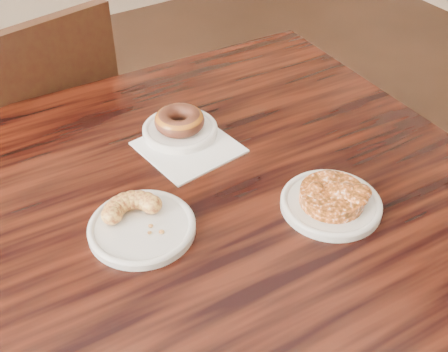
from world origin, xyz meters
TOP-DOWN VIEW (x-y plane):
  - cafe_table at (-0.01, 0.03)m, footprint 1.03×1.03m
  - chair_far at (-0.18, 0.73)m, footprint 0.48×0.48m
  - napkin at (0.01, 0.19)m, footprint 0.18×0.18m
  - plate_donut at (0.02, 0.24)m, footprint 0.15×0.15m
  - plate_cruller at (-0.16, 0.04)m, footprint 0.17×0.17m
  - plate_fritter at (0.13, -0.08)m, footprint 0.17×0.17m
  - glazed_donut at (0.02, 0.24)m, footprint 0.10×0.10m
  - apple_fritter at (0.13, -0.08)m, footprint 0.15×0.15m
  - cruller_fragment at (-0.16, 0.04)m, footprint 0.12×0.12m

SIDE VIEW (x-z plane):
  - cafe_table at x=-0.01m, z-range 0.00..0.75m
  - chair_far at x=-0.18m, z-range 0.00..0.90m
  - napkin at x=0.01m, z-range 0.75..0.75m
  - plate_cruller at x=-0.16m, z-range 0.75..0.76m
  - plate_fritter at x=0.13m, z-range 0.75..0.76m
  - plate_donut at x=0.02m, z-range 0.75..0.77m
  - cruller_fragment at x=-0.16m, z-range 0.76..0.79m
  - apple_fritter at x=0.13m, z-range 0.76..0.80m
  - glazed_donut at x=0.02m, z-range 0.77..0.80m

